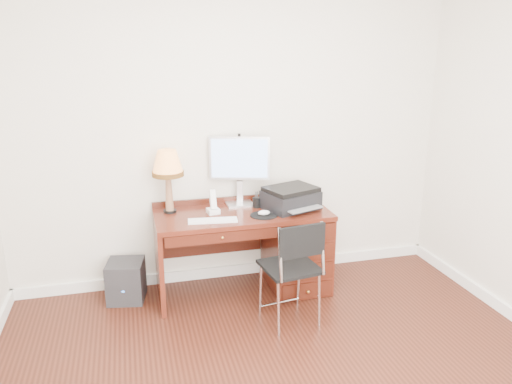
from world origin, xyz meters
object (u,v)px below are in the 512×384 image
object	(u,v)px
printer	(291,198)
chair	(293,262)
monitor	(239,162)
equipment_box	(126,281)
leg_lamp	(168,167)
desk	(277,244)
phone	(213,207)

from	to	relation	value
printer	chair	distance (m)	0.73
monitor	equipment_box	bearing A→B (deg)	-156.95
printer	equipment_box	size ratio (longest dim) A/B	1.50
monitor	equipment_box	distance (m)	1.42
leg_lamp	chair	bearing A→B (deg)	-43.08
desk	leg_lamp	distance (m)	1.20
phone	chair	world-z (taller)	phone
monitor	phone	bearing A→B (deg)	-126.96
desk	phone	world-z (taller)	phone
leg_lamp	phone	bearing A→B (deg)	-19.64
chair	equipment_box	bearing A→B (deg)	141.85
desk	leg_lamp	world-z (taller)	leg_lamp
desk	chair	size ratio (longest dim) A/B	1.72
monitor	leg_lamp	distance (m)	0.63
desk	equipment_box	bearing A→B (deg)	175.89
phone	equipment_box	world-z (taller)	phone
printer	equipment_box	distance (m)	1.60
phone	leg_lamp	bearing A→B (deg)	150.90
leg_lamp	printer	bearing A→B (deg)	-8.87
monitor	phone	size ratio (longest dim) A/B	2.97
phone	chair	distance (m)	0.88
desk	leg_lamp	size ratio (longest dim) A/B	2.74
chair	equipment_box	size ratio (longest dim) A/B	2.48
desk	monitor	size ratio (longest dim) A/B	2.42
desk	phone	size ratio (longest dim) A/B	7.19
desk	leg_lamp	bearing A→B (deg)	171.00
equipment_box	desk	bearing A→B (deg)	6.47
monitor	chair	distance (m)	1.09
monitor	printer	bearing A→B (deg)	-14.74
leg_lamp	monitor	bearing A→B (deg)	7.30
desk	equipment_box	distance (m)	1.36
desk	monitor	bearing A→B (deg)	142.69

